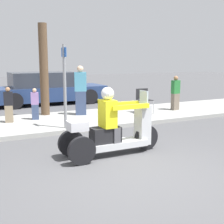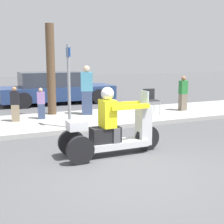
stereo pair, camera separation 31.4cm
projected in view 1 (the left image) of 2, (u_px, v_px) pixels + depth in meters
name	position (u px, v px, depth m)	size (l,w,h in m)	color
ground_plane	(136.00, 173.00, 5.40)	(60.00, 60.00, 0.00)	#4C4C4F
sidewalk_strip	(57.00, 122.00, 9.44)	(28.00, 2.80, 0.12)	#9E9E99
motorcycle_trike	(112.00, 131.00, 6.35)	(2.15, 0.69, 1.41)	black
spectator_by_tree	(175.00, 94.00, 11.16)	(0.31, 0.21, 1.22)	#726656
spectator_far_back	(35.00, 105.00, 9.42)	(0.25, 0.19, 0.95)	#38476B
spectator_end_of_line	(81.00, 91.00, 10.17)	(0.44, 0.34, 1.61)	#38476B
spectator_with_child	(9.00, 106.00, 8.99)	(0.27, 0.20, 1.03)	gray
folding_chair_curbside	(143.00, 98.00, 10.59)	(0.51, 0.51, 0.82)	#A5A8AD
parked_car_lot_right	(47.00, 89.00, 13.46)	(4.87, 1.97, 1.37)	navy
tree_trunk	(44.00, 70.00, 10.07)	(0.28, 0.28, 2.94)	brown
street_sign	(65.00, 83.00, 8.16)	(0.08, 0.36, 2.20)	gray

